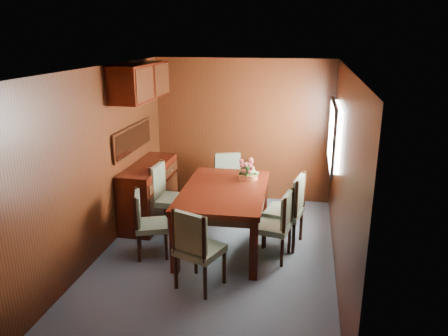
% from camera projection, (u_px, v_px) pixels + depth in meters
% --- Properties ---
extents(ground, '(4.50, 4.50, 0.00)m').
position_uv_depth(ground, '(216.00, 258.00, 5.65)').
color(ground, '#3F4B57').
rests_on(ground, ground).
extents(room_shell, '(3.06, 4.52, 2.41)m').
position_uv_depth(room_shell, '(212.00, 129.00, 5.50)').
color(room_shell, black).
rests_on(room_shell, ground).
extents(sideboard, '(0.48, 1.40, 0.90)m').
position_uv_depth(sideboard, '(150.00, 192.00, 6.68)').
color(sideboard, black).
rests_on(sideboard, ground).
extents(dining_table, '(1.15, 1.78, 0.82)m').
position_uv_depth(dining_table, '(224.00, 197.00, 5.80)').
color(dining_table, black).
rests_on(dining_table, ground).
extents(chair_left_near, '(0.52, 0.53, 0.88)m').
position_uv_depth(chair_left_near, '(146.00, 220.00, 5.60)').
color(chair_left_near, black).
rests_on(chair_left_near, ground).
extents(chair_left_far, '(0.48, 0.50, 1.00)m').
position_uv_depth(chair_left_far, '(165.00, 194.00, 6.33)').
color(chair_left_far, black).
rests_on(chair_left_far, ground).
extents(chair_right_near, '(0.49, 0.50, 0.91)m').
position_uv_depth(chair_right_near, '(278.00, 222.00, 5.50)').
color(chair_right_near, black).
rests_on(chair_right_near, ground).
extents(chair_right_far, '(0.55, 0.56, 1.01)m').
position_uv_depth(chair_right_far, '(290.00, 207.00, 5.84)').
color(chair_right_far, black).
rests_on(chair_right_far, ground).
extents(chair_head, '(0.60, 0.59, 0.98)m').
position_uv_depth(chair_head, '(196.00, 245.00, 4.82)').
color(chair_head, black).
rests_on(chair_head, ground).
extents(chair_foot, '(0.57, 0.56, 0.96)m').
position_uv_depth(chair_foot, '(229.00, 179.00, 7.04)').
color(chair_foot, black).
rests_on(chair_foot, ground).
extents(flower_centerpiece, '(0.29, 0.29, 0.29)m').
position_uv_depth(flower_centerpiece, '(248.00, 170.00, 6.09)').
color(flower_centerpiece, '#CD733E').
rests_on(flower_centerpiece, dining_table).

